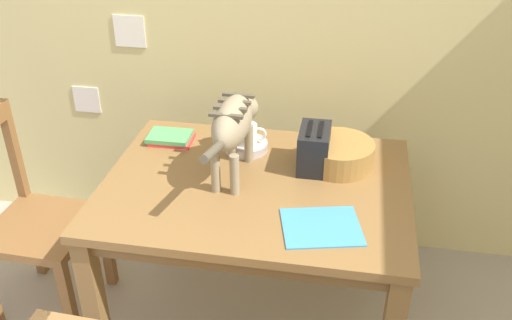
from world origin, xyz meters
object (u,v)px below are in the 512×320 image
at_px(cat, 234,123).
at_px(wooden_chair_near, 32,223).
at_px(saucer_bowl, 246,146).
at_px(book_stack, 171,138).
at_px(coffee_mug, 247,133).
at_px(wicker_basket, 339,154).
at_px(magazine, 321,227).
at_px(toaster, 314,148).
at_px(dining_table, 256,201).

height_order(cat, wooden_chair_near, cat).
bearing_deg(saucer_bowl, book_stack, 177.37).
distance_m(coffee_mug, wicker_basket, 0.40).
distance_m(coffee_mug, wooden_chair_near, 1.01).
bearing_deg(wicker_basket, book_stack, 174.15).
distance_m(saucer_bowl, magazine, 0.61).
distance_m(coffee_mug, toaster, 0.31).
bearing_deg(toaster, cat, -161.84).
relative_size(wicker_basket, wooden_chair_near, 0.30).
relative_size(saucer_bowl, toaster, 0.93).
height_order(book_stack, toaster, toaster).
distance_m(book_stack, toaster, 0.65).
height_order(coffee_mug, magazine, coffee_mug).
height_order(cat, book_stack, cat).
distance_m(saucer_bowl, book_stack, 0.34).
bearing_deg(dining_table, coffee_mug, 108.74).
distance_m(saucer_bowl, wicker_basket, 0.40).
bearing_deg(toaster, wooden_chair_near, -169.69).
bearing_deg(saucer_bowl, cat, -92.33).
distance_m(cat, book_stack, 0.44).
bearing_deg(cat, dining_table, -28.19).
relative_size(book_stack, wicker_basket, 0.69).
height_order(saucer_bowl, coffee_mug, coffee_mug).
xyz_separation_m(saucer_bowl, book_stack, (-0.34, 0.02, -0.00)).
distance_m(dining_table, magazine, 0.38).
relative_size(saucer_bowl, wicker_basket, 0.65).
bearing_deg(wooden_chair_near, cat, 99.31).
relative_size(cat, book_stack, 3.23).
distance_m(coffee_mug, magazine, 0.62).
relative_size(dining_table, saucer_bowl, 6.42).
bearing_deg(wicker_basket, dining_table, -148.29).
bearing_deg(magazine, wicker_basket, 72.02).
xyz_separation_m(saucer_bowl, toaster, (0.30, -0.09, 0.07)).
height_order(cat, magazine, cat).
height_order(coffee_mug, wooden_chair_near, wooden_chair_near).
xyz_separation_m(saucer_bowl, coffee_mug, (0.00, 0.00, 0.06)).
bearing_deg(coffee_mug, book_stack, 177.39).
relative_size(coffee_mug, book_stack, 0.69).
relative_size(dining_table, toaster, 5.94).
xyz_separation_m(dining_table, magazine, (0.27, -0.25, 0.09)).
bearing_deg(coffee_mug, magazine, -54.18).
height_order(cat, coffee_mug, cat).
xyz_separation_m(dining_table, book_stack, (-0.43, 0.26, 0.11)).
distance_m(cat, toaster, 0.35).
height_order(saucer_bowl, wicker_basket, wicker_basket).
xyz_separation_m(dining_table, wooden_chair_near, (-0.98, -0.06, -0.19)).
height_order(dining_table, toaster, toaster).
xyz_separation_m(book_stack, wooden_chair_near, (-0.55, -0.32, -0.30)).
distance_m(magazine, toaster, 0.42).
height_order(coffee_mug, toaster, toaster).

